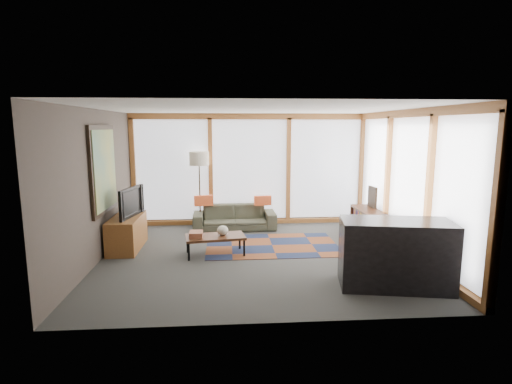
{
  "coord_description": "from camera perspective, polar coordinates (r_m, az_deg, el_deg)",
  "views": [
    {
      "loc": [
        -0.53,
        -6.89,
        2.3
      ],
      "look_at": [
        0.0,
        0.4,
        1.1
      ],
      "focal_mm": 28.0,
      "sensor_mm": 36.0,
      "label": 1
    }
  ],
  "objects": [
    {
      "name": "ground",
      "position": [
        7.28,
        0.23,
        -9.09
      ],
      "size": [
        5.5,
        5.5,
        0.0
      ],
      "primitive_type": "plane",
      "color": "#2D2E2B",
      "rests_on": "ground"
    },
    {
      "name": "room_envelope",
      "position": [
        7.56,
        3.66,
        3.54
      ],
      "size": [
        5.52,
        5.02,
        2.62
      ],
      "color": "#403930",
      "rests_on": "ground"
    },
    {
      "name": "rug",
      "position": [
        7.88,
        2.3,
        -7.61
      ],
      "size": [
        2.55,
        1.65,
        0.01
      ],
      "primitive_type": "cube",
      "rotation": [
        0.0,
        0.0,
        0.0
      ],
      "color": "brown",
      "rests_on": "ground"
    },
    {
      "name": "sofa",
      "position": [
        9.07,
        -3.1,
        -3.62
      ],
      "size": [
        1.87,
        0.78,
        0.54
      ],
      "primitive_type": "imported",
      "rotation": [
        0.0,
        0.0,
        0.03
      ],
      "color": "#383828",
      "rests_on": "ground"
    },
    {
      "name": "pillow_left",
      "position": [
        9.05,
        -7.49,
        -1.22
      ],
      "size": [
        0.44,
        0.22,
        0.23
      ],
      "primitive_type": "cube",
      "rotation": [
        0.0,
        0.0,
        0.23
      ],
      "color": "#DA5528",
      "rests_on": "sofa"
    },
    {
      "name": "pillow_right",
      "position": [
        9.03,
        0.97,
        -1.22
      ],
      "size": [
        0.4,
        0.15,
        0.21
      ],
      "primitive_type": "cube",
      "rotation": [
        0.0,
        0.0,
        0.08
      ],
      "color": "#DA5528",
      "rests_on": "sofa"
    },
    {
      "name": "floor_lamp",
      "position": [
        9.12,
        -8.04,
        0.24
      ],
      "size": [
        0.44,
        0.44,
        1.75
      ],
      "primitive_type": null,
      "color": "#2D2316",
      "rests_on": "ground"
    },
    {
      "name": "coffee_table",
      "position": [
        7.33,
        -5.83,
        -7.57
      ],
      "size": [
        1.12,
        0.68,
        0.35
      ],
      "primitive_type": null,
      "rotation": [
        0.0,
        0.0,
        0.15
      ],
      "color": "#371E10",
      "rests_on": "ground"
    },
    {
      "name": "book_stack",
      "position": [
        7.24,
        -8.56,
        -5.99
      ],
      "size": [
        0.24,
        0.29,
        0.1
      ],
      "primitive_type": "cube",
      "rotation": [
        0.0,
        0.0,
        0.01
      ],
      "color": "brown",
      "rests_on": "coffee_table"
    },
    {
      "name": "vase",
      "position": [
        7.29,
        -4.78,
        -5.5
      ],
      "size": [
        0.22,
        0.22,
        0.18
      ],
      "primitive_type": "ellipsoid",
      "rotation": [
        0.0,
        0.0,
        -0.1
      ],
      "color": "beige",
      "rests_on": "coffee_table"
    },
    {
      "name": "bookshelf",
      "position": [
        8.25,
        17.07,
        -5.19
      ],
      "size": [
        0.42,
        2.32,
        0.58
      ],
      "primitive_type": null,
      "color": "#371E10",
      "rests_on": "ground"
    },
    {
      "name": "bowl_a",
      "position": [
        7.66,
        18.63,
        -3.76
      ],
      "size": [
        0.2,
        0.2,
        0.1
      ],
      "primitive_type": "ellipsoid",
      "rotation": [
        0.0,
        0.0,
        0.01
      ],
      "color": "black",
      "rests_on": "bookshelf"
    },
    {
      "name": "bowl_b",
      "position": [
        7.99,
        17.9,
        -3.29
      ],
      "size": [
        0.16,
        0.16,
        0.07
      ],
      "primitive_type": "ellipsoid",
      "rotation": [
        0.0,
        0.0,
        -0.12
      ],
      "color": "black",
      "rests_on": "bookshelf"
    },
    {
      "name": "shelf_picture",
      "position": [
        8.9,
        16.29,
        -0.7
      ],
      "size": [
        0.08,
        0.35,
        0.46
      ],
      "primitive_type": "cube",
      "rotation": [
        0.0,
        0.0,
        0.11
      ],
      "color": "black",
      "rests_on": "bookshelf"
    },
    {
      "name": "tv_console",
      "position": [
        8.0,
        -17.94,
        -5.55
      ],
      "size": [
        0.51,
        1.23,
        0.62
      ],
      "primitive_type": "cube",
      "color": "brown",
      "rests_on": "ground"
    },
    {
      "name": "television",
      "position": [
        7.9,
        -17.97,
        -1.35
      ],
      "size": [
        0.32,
        0.98,
        0.56
      ],
      "primitive_type": "imported",
      "rotation": [
        0.0,
        0.0,
        1.37
      ],
      "color": "black",
      "rests_on": "tv_console"
    },
    {
      "name": "bar_counter",
      "position": [
        6.14,
        19.3,
        -8.35
      ],
      "size": [
        1.65,
        0.99,
        0.98
      ],
      "primitive_type": "cube",
      "rotation": [
        0.0,
        0.0,
        -0.18
      ],
      "color": "black",
      "rests_on": "ground"
    }
  ]
}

